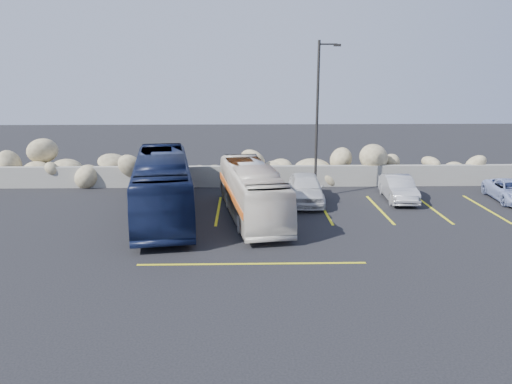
{
  "coord_description": "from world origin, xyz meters",
  "views": [
    {
      "loc": [
        -1.26,
        -16.07,
        6.63
      ],
      "look_at": [
        -0.76,
        4.0,
        1.65
      ],
      "focal_mm": 35.0,
      "sensor_mm": 36.0,
      "label": 1
    }
  ],
  "objects_px": {
    "lamppost": "(318,115)",
    "car_d": "(512,191)",
    "car_a": "(305,188)",
    "car_b": "(398,188)",
    "tour_coach": "(163,186)",
    "vintage_bus": "(252,191)"
  },
  "relations": [
    {
      "from": "lamppost",
      "to": "car_d",
      "type": "relative_size",
      "value": 2.08
    },
    {
      "from": "car_a",
      "to": "car_d",
      "type": "xyz_separation_m",
      "value": [
        10.6,
        0.01,
        -0.2
      ]
    },
    {
      "from": "lamppost",
      "to": "car_b",
      "type": "xyz_separation_m",
      "value": [
        4.15,
        -0.78,
        -3.67
      ]
    },
    {
      "from": "tour_coach",
      "to": "car_d",
      "type": "distance_m",
      "value": 17.59
    },
    {
      "from": "lamppost",
      "to": "vintage_bus",
      "type": "xyz_separation_m",
      "value": [
        -3.44,
        -3.56,
        -3.1
      ]
    },
    {
      "from": "lamppost",
      "to": "car_b",
      "type": "relative_size",
      "value": 2.09
    },
    {
      "from": "car_a",
      "to": "car_b",
      "type": "relative_size",
      "value": 1.14
    },
    {
      "from": "lamppost",
      "to": "tour_coach",
      "type": "bearing_deg",
      "value": -156.26
    },
    {
      "from": "vintage_bus",
      "to": "car_a",
      "type": "bearing_deg",
      "value": 32.71
    },
    {
      "from": "car_b",
      "to": "vintage_bus",
      "type": "bearing_deg",
      "value": -156.54
    },
    {
      "from": "tour_coach",
      "to": "car_b",
      "type": "bearing_deg",
      "value": 3.54
    },
    {
      "from": "tour_coach",
      "to": "car_d",
      "type": "xyz_separation_m",
      "value": [
        17.43,
        2.18,
        -0.88
      ]
    },
    {
      "from": "car_a",
      "to": "car_b",
      "type": "bearing_deg",
      "value": 7.37
    },
    {
      "from": "car_b",
      "to": "car_d",
      "type": "bearing_deg",
      "value": -0.21
    },
    {
      "from": "car_b",
      "to": "car_d",
      "type": "relative_size",
      "value": 0.99
    },
    {
      "from": "vintage_bus",
      "to": "car_d",
      "type": "height_order",
      "value": "vintage_bus"
    },
    {
      "from": "lamppost",
      "to": "car_a",
      "type": "height_order",
      "value": "lamppost"
    },
    {
      "from": "lamppost",
      "to": "tour_coach",
      "type": "xyz_separation_m",
      "value": [
        -7.54,
        -3.32,
        -2.88
      ]
    },
    {
      "from": "vintage_bus",
      "to": "tour_coach",
      "type": "relative_size",
      "value": 0.84
    },
    {
      "from": "vintage_bus",
      "to": "car_d",
      "type": "relative_size",
      "value": 2.22
    },
    {
      "from": "tour_coach",
      "to": "car_b",
      "type": "distance_m",
      "value": 11.99
    },
    {
      "from": "lamppost",
      "to": "car_b",
      "type": "height_order",
      "value": "lamppost"
    }
  ]
}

